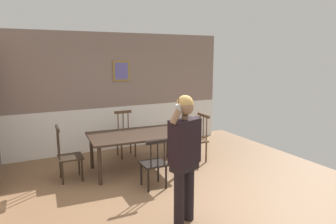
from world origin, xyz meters
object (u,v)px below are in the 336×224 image
at_px(chair_by_doorway, 154,163).
at_px(chair_at_table_head, 125,136).
at_px(dining_table, 138,137).
at_px(person_figure, 185,150).
at_px(chair_near_window, 68,155).
at_px(chair_opposite_corner, 197,139).

xyz_separation_m(chair_by_doorway, chair_at_table_head, (0.12, 1.85, 0.03)).
bearing_deg(dining_table, person_figure, -93.99).
relative_size(chair_near_window, chair_at_table_head, 1.00).
relative_size(chair_near_window, chair_by_doorway, 1.15).
bearing_deg(chair_near_window, chair_by_doorway, 53.08).
relative_size(dining_table, chair_near_window, 1.90).
bearing_deg(dining_table, chair_by_doorway, -93.66).
bearing_deg(chair_opposite_corner, chair_near_window, 88.03).
bearing_deg(chair_at_table_head, person_figure, 86.64).
relative_size(chair_by_doorway, person_figure, 0.51).
relative_size(dining_table, person_figure, 1.10).
distance_m(chair_near_window, chair_by_doorway, 1.63).
height_order(dining_table, chair_opposite_corner, chair_opposite_corner).
bearing_deg(chair_opposite_corner, dining_table, 88.03).
height_order(chair_near_window, chair_at_table_head, same).
height_order(chair_near_window, person_figure, person_figure).
distance_m(dining_table, chair_opposite_corner, 1.35).
height_order(dining_table, chair_by_doorway, chair_by_doorway).
bearing_deg(person_figure, chair_near_window, -81.03).
bearing_deg(person_figure, chair_at_table_head, -113.11).
bearing_deg(chair_by_doorway, person_figure, -93.54).
xyz_separation_m(chair_at_table_head, chair_opposite_corner, (1.27, -1.02, 0.02)).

